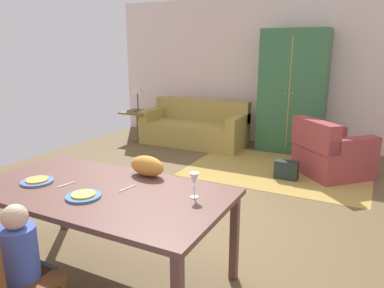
# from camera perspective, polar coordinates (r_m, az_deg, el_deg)

# --- Properties ---
(ground_plane) EXTENTS (7.14, 6.32, 0.02)m
(ground_plane) POSITION_cam_1_polar(r_m,az_deg,el_deg) (4.36, 4.14, -9.74)
(ground_plane) COLOR brown
(back_wall) EXTENTS (7.14, 0.10, 2.70)m
(back_wall) POSITION_cam_1_polar(r_m,az_deg,el_deg) (7.05, 14.77, 10.70)
(back_wall) COLOR beige
(back_wall) RESTS_ON ground_plane
(dining_table) EXTENTS (1.96, 1.03, 0.76)m
(dining_table) POSITION_cam_1_polar(r_m,az_deg,el_deg) (2.91, -13.95, -7.96)
(dining_table) COLOR brown
(dining_table) RESTS_ON ground_plane
(plate_near_man) EXTENTS (0.25, 0.25, 0.02)m
(plate_near_man) POSITION_cam_1_polar(r_m,az_deg,el_deg) (3.17, -22.90, -5.39)
(plate_near_man) COLOR #5272AA
(plate_near_man) RESTS_ON dining_table
(pizza_near_man) EXTENTS (0.17, 0.17, 0.01)m
(pizza_near_man) POSITION_cam_1_polar(r_m,az_deg,el_deg) (3.17, -22.92, -5.13)
(pizza_near_man) COLOR gold
(pizza_near_man) RESTS_ON plate_near_man
(plate_near_child) EXTENTS (0.25, 0.25, 0.02)m
(plate_near_child) POSITION_cam_1_polar(r_m,az_deg,el_deg) (2.76, -16.49, -7.79)
(plate_near_child) COLOR teal
(plate_near_child) RESTS_ON dining_table
(pizza_near_child) EXTENTS (0.17, 0.17, 0.01)m
(pizza_near_child) POSITION_cam_1_polar(r_m,az_deg,el_deg) (2.75, -16.51, -7.50)
(pizza_near_child) COLOR gold
(pizza_near_child) RESTS_ON plate_near_child
(wine_glass) EXTENTS (0.07, 0.07, 0.19)m
(wine_glass) POSITION_cam_1_polar(r_m,az_deg,el_deg) (2.60, 0.36, -5.61)
(wine_glass) COLOR silver
(wine_glass) RESTS_ON dining_table
(fork) EXTENTS (0.05, 0.15, 0.01)m
(fork) POSITION_cam_1_polar(r_m,az_deg,el_deg) (3.04, -18.87, -5.96)
(fork) COLOR silver
(fork) RESTS_ON dining_table
(knife) EXTENTS (0.04, 0.17, 0.01)m
(knife) POSITION_cam_1_polar(r_m,az_deg,el_deg) (2.85, -10.00, -6.78)
(knife) COLOR silver
(knife) RESTS_ON dining_table
(dining_chair_child) EXTENTS (0.44, 0.44, 0.87)m
(dining_chair_child) POSITION_cam_1_polar(r_m,az_deg,el_deg) (2.50, -27.57, -18.70)
(dining_chair_child) COLOR brown
(dining_chair_child) RESTS_ON ground_plane
(person_child) EXTENTS (0.22, 0.29, 0.92)m
(person_child) POSITION_cam_1_polar(r_m,az_deg,el_deg) (2.60, -24.18, -18.34)
(person_child) COLOR #374258
(person_child) RESTS_ON ground_plane
(cat) EXTENTS (0.33, 0.19, 0.17)m
(cat) POSITION_cam_1_polar(r_m,az_deg,el_deg) (3.08, -6.97, -3.40)
(cat) COLOR #CF8A34
(cat) RESTS_ON dining_table
(area_rug) EXTENTS (2.60, 1.80, 0.01)m
(area_rug) POSITION_cam_1_polar(r_m,az_deg,el_deg) (5.68, 13.16, -4.00)
(area_rug) COLOR #AE8D41
(area_rug) RESTS_ON ground_plane
(couch) EXTENTS (1.94, 0.86, 0.82)m
(couch) POSITION_cam_1_polar(r_m,az_deg,el_deg) (6.99, 0.47, 2.46)
(couch) COLOR #AC9145
(couch) RESTS_ON ground_plane
(armchair) EXTENTS (1.21, 1.21, 0.82)m
(armchair) POSITION_cam_1_polar(r_m,az_deg,el_deg) (5.64, 20.69, -1.39)
(armchair) COLOR #9C3C3D
(armchair) RESTS_ON ground_plane
(armoire) EXTENTS (1.10, 0.59, 2.10)m
(armoire) POSITION_cam_1_polar(r_m,az_deg,el_deg) (6.66, 15.37, 7.85)
(armoire) COLOR #356940
(armoire) RESTS_ON ground_plane
(side_table) EXTENTS (0.56, 0.56, 0.58)m
(side_table) POSITION_cam_1_polar(r_m,az_deg,el_deg) (7.32, -8.29, 3.47)
(side_table) COLOR brown
(side_table) RESTS_ON ground_plane
(table_lamp) EXTENTS (0.26, 0.26, 0.54)m
(table_lamp) POSITION_cam_1_polar(r_m,az_deg,el_deg) (7.22, -8.48, 8.39)
(table_lamp) COLOR #444B3E
(table_lamp) RESTS_ON side_table
(handbag) EXTENTS (0.32, 0.16, 0.26)m
(handbag) POSITION_cam_1_polar(r_m,az_deg,el_deg) (5.33, 14.44, -3.93)
(handbag) COLOR #202A29
(handbag) RESTS_ON ground_plane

